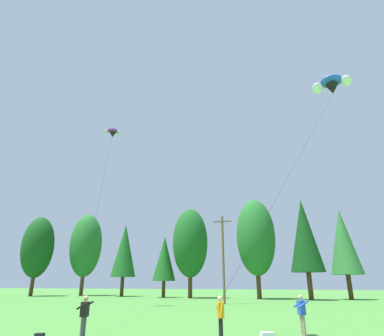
{
  "coord_description": "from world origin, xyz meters",
  "views": [
    {
      "loc": [
        4.77,
        4.94,
        2.24
      ],
      "look_at": [
        -0.58,
        24.35,
        9.24
      ],
      "focal_mm": 30.77,
      "sensor_mm": 36.0,
      "label": 1
    }
  ],
  "objects_px": {
    "kite_flyer_mid": "(220,314)",
    "kite_flyer_far": "(302,311)",
    "parafoil_kite_mid_blue_white": "(332,85)",
    "kite_flyer_near": "(84,313)",
    "parafoil_kite_high_purple": "(113,133)",
    "utility_pole": "(223,256)"
  },
  "relations": [
    {
      "from": "kite_flyer_near",
      "to": "kite_flyer_far",
      "type": "bearing_deg",
      "value": 20.72
    },
    {
      "from": "kite_flyer_mid",
      "to": "kite_flyer_far",
      "type": "xyz_separation_m",
      "value": [
        3.29,
        2.32,
        0.01
      ]
    },
    {
      "from": "utility_pole",
      "to": "parafoil_kite_high_purple",
      "type": "bearing_deg",
      "value": -144.8
    },
    {
      "from": "kite_flyer_near",
      "to": "kite_flyer_far",
      "type": "height_order",
      "value": "same"
    },
    {
      "from": "kite_flyer_near",
      "to": "kite_flyer_mid",
      "type": "distance_m",
      "value": 5.79
    },
    {
      "from": "parafoil_kite_high_purple",
      "to": "parafoil_kite_mid_blue_white",
      "type": "height_order",
      "value": "parafoil_kite_mid_blue_white"
    },
    {
      "from": "kite_flyer_far",
      "to": "parafoil_kite_high_purple",
      "type": "relative_size",
      "value": 0.09
    },
    {
      "from": "utility_pole",
      "to": "parafoil_kite_high_purple",
      "type": "xyz_separation_m",
      "value": [
        -10.94,
        -7.72,
        13.31
      ]
    },
    {
      "from": "kite_flyer_near",
      "to": "kite_flyer_mid",
      "type": "bearing_deg",
      "value": 10.68
    },
    {
      "from": "kite_flyer_near",
      "to": "utility_pole",
      "type": "bearing_deg",
      "value": 86.15
    },
    {
      "from": "parafoil_kite_high_purple",
      "to": "parafoil_kite_mid_blue_white",
      "type": "bearing_deg",
      "value": -6.95
    },
    {
      "from": "kite_flyer_near",
      "to": "kite_flyer_mid",
      "type": "relative_size",
      "value": 1.0
    },
    {
      "from": "parafoil_kite_high_purple",
      "to": "parafoil_kite_mid_blue_white",
      "type": "distance_m",
      "value": 23.27
    },
    {
      "from": "parafoil_kite_mid_blue_white",
      "to": "kite_flyer_near",
      "type": "bearing_deg",
      "value": -134.41
    },
    {
      "from": "utility_pole",
      "to": "parafoil_kite_mid_blue_white",
      "type": "bearing_deg",
      "value": -40.93
    },
    {
      "from": "kite_flyer_near",
      "to": "parafoil_kite_mid_blue_white",
      "type": "relative_size",
      "value": 0.09
    },
    {
      "from": "kite_flyer_far",
      "to": "utility_pole",
      "type": "bearing_deg",
      "value": 109.04
    },
    {
      "from": "utility_pole",
      "to": "parafoil_kite_mid_blue_white",
      "type": "distance_m",
      "value": 21.2
    },
    {
      "from": "utility_pole",
      "to": "kite_flyer_far",
      "type": "bearing_deg",
      "value": -70.96
    },
    {
      "from": "kite_flyer_near",
      "to": "parafoil_kite_high_purple",
      "type": "distance_m",
      "value": 25.95
    },
    {
      "from": "kite_flyer_mid",
      "to": "kite_flyer_near",
      "type": "bearing_deg",
      "value": -169.32
    },
    {
      "from": "parafoil_kite_high_purple",
      "to": "parafoil_kite_mid_blue_white",
      "type": "xyz_separation_m",
      "value": [
        23.09,
        -2.81,
        0.51
      ]
    }
  ]
}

